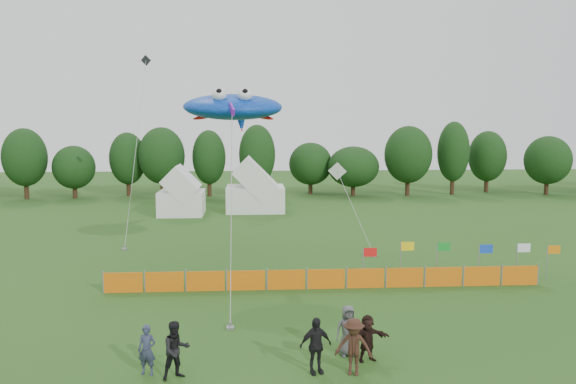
{
  "coord_description": "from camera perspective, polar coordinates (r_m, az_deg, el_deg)",
  "views": [
    {
      "loc": [
        -1.61,
        -18.74,
        8.22
      ],
      "look_at": [
        0.0,
        6.0,
        5.2
      ],
      "focal_mm": 35.0,
      "sensor_mm": 36.0,
      "label": 1
    }
  ],
  "objects": [
    {
      "name": "flag_row",
      "position": [
        30.5,
        17.08,
        -6.31
      ],
      "size": [
        10.73,
        0.76,
        2.19
      ],
      "color": "gray",
      "rests_on": "ground"
    },
    {
      "name": "ground",
      "position": [
        20.52,
        1.13,
        -16.67
      ],
      "size": [
        160.0,
        160.0,
        0.0
      ],
      "primitive_type": "plane",
      "color": "#234C16",
      "rests_on": "ground"
    },
    {
      "name": "small_kite_dark",
      "position": [
        44.07,
        -14.98,
        6.25
      ],
      "size": [
        0.88,
        11.38,
        13.87
      ],
      "color": "black",
      "rests_on": "ground"
    },
    {
      "name": "stingray_kite",
      "position": [
        30.64,
        -5.52,
        8.53
      ],
      "size": [
        5.6,
        15.52,
        10.06
      ],
      "color": "blue",
      "rests_on": "ground"
    },
    {
      "name": "spectator_f",
      "position": [
        20.33,
        8.07,
        -14.47
      ],
      "size": [
        1.59,
        0.81,
        1.64
      ],
      "primitive_type": "imported",
      "rotation": [
        0.0,
        0.0,
        0.23
      ],
      "color": "black",
      "rests_on": "ground"
    },
    {
      "name": "spectator_e",
      "position": [
        20.66,
        6.1,
        -13.8
      ],
      "size": [
        0.94,
        0.65,
        1.83
      ],
      "primitive_type": "imported",
      "rotation": [
        0.0,
        0.0,
        0.08
      ],
      "color": "#4E4E53",
      "rests_on": "ground"
    },
    {
      "name": "tent_right",
      "position": [
        53.01,
        -3.35,
        0.15
      ],
      "size": [
        5.5,
        4.4,
        3.89
      ],
      "color": "white",
      "rests_on": "ground"
    },
    {
      "name": "treeline",
      "position": [
        63.87,
        -0.83,
        3.32
      ],
      "size": [
        104.57,
        8.78,
        8.36
      ],
      "color": "#382314",
      "rests_on": "ground"
    },
    {
      "name": "spectator_b",
      "position": [
        19.17,
        -11.3,
        -15.47
      ],
      "size": [
        1.15,
        1.06,
        1.9
      ],
      "primitive_type": "imported",
      "rotation": [
        0.0,
        0.0,
        0.46
      ],
      "color": "black",
      "rests_on": "ground"
    },
    {
      "name": "small_kite_white",
      "position": [
        37.74,
        5.92,
        0.09
      ],
      "size": [
        2.52,
        4.61,
        5.62
      ],
      "color": "white",
      "rests_on": "ground"
    },
    {
      "name": "barrier_fence",
      "position": [
        28.47,
        3.88,
        -8.81
      ],
      "size": [
        21.9,
        0.06,
        1.0
      ],
      "color": "orange",
      "rests_on": "ground"
    },
    {
      "name": "spectator_c",
      "position": [
        19.2,
        6.68,
        -15.33
      ],
      "size": [
        1.38,
        1.02,
        1.91
      ],
      "primitive_type": "imported",
      "rotation": [
        0.0,
        0.0,
        -0.28
      ],
      "color": "#392016",
      "rests_on": "ground"
    },
    {
      "name": "tent_left",
      "position": [
        51.74,
        -10.76,
        -0.3
      ],
      "size": [
        4.06,
        4.06,
        3.58
      ],
      "color": "white",
      "rests_on": "ground"
    },
    {
      "name": "spectator_a",
      "position": [
        19.68,
        -14.14,
        -15.3
      ],
      "size": [
        0.68,
        0.52,
        1.67
      ],
      "primitive_type": "imported",
      "rotation": [
        0.0,
        0.0,
        -0.22
      ],
      "color": "#2E344E",
      "rests_on": "ground"
    },
    {
      "name": "spectator_d",
      "position": [
        19.21,
        2.81,
        -15.3
      ],
      "size": [
        1.2,
        0.76,
        1.9
      ],
      "primitive_type": "imported",
      "rotation": [
        0.0,
        0.0,
        0.29
      ],
      "color": "black",
      "rests_on": "ground"
    }
  ]
}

